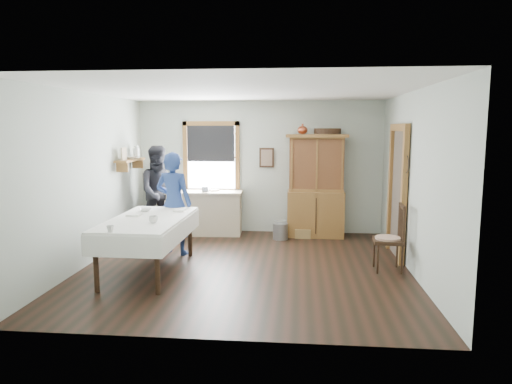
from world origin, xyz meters
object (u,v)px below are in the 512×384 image
Objects in this scene: dining_table at (149,245)px; spindle_chair at (388,237)px; work_counter at (204,213)px; woman_blue at (174,207)px; china_hutch at (316,186)px; pail at (280,231)px; wicker_basket at (303,233)px; figure_dark at (161,195)px.

spindle_chair is at bearing 6.46° from dining_table.
spindle_chair is at bearing -35.95° from work_counter.
dining_table is (-0.32, -2.52, -0.03)m from work_counter.
china_hutch is at bearing -136.17° from woman_blue.
china_hutch is 1.25× the size of woman_blue.
work_counter is 2.54m from dining_table.
china_hutch is at bearing -1.99° from work_counter.
spindle_chair is at bearing -46.91° from pail.
spindle_chair is 3.26× the size of pail.
wicker_basket is (2.01, -0.13, -0.35)m from work_counter.
spindle_chair is 2.39m from wicker_basket.
figure_dark is at bearing -51.29° from woman_blue.
woman_blue is (-1.77, -1.20, 0.66)m from pail.
work_counter is 4.91× the size of pail.
china_hutch is 1.21× the size of figure_dark.
dining_table is 1.10m from woman_blue.
dining_table is 6.54× the size of pail.
dining_table is 2.93m from pail.
wicker_basket is at bearing 126.29° from spindle_chair.
dining_table reaches higher than pail.
work_counter is at bearing 176.19° from wicker_basket.
woman_blue is (0.11, 1.02, 0.40)m from dining_table.
woman_blue is at bearing 173.75° from spindle_chair.
figure_dark is at bearing -171.75° from china_hutch.
china_hutch is at bearing 44.91° from dining_table.
pail is (-0.69, -0.34, -0.86)m from china_hutch.
wicker_basket is at bearing 45.78° from dining_table.
wicker_basket is (0.44, 0.16, -0.07)m from pail.
woman_blue is at bearing -146.90° from china_hutch.
wicker_basket is 2.70m from woman_blue.
dining_table is 3.35m from wicker_basket.
pail is (1.88, 2.22, -0.25)m from dining_table.
figure_dark is at bearing 102.29° from dining_table.
china_hutch reaches higher than work_counter.
wicker_basket is 0.18× the size of figure_dark.
dining_table is at bearing -130.26° from pail.
china_hutch is 2.44m from spindle_chair.
spindle_chair is at bearing -50.10° from figure_dark.
china_hutch reaches higher than pail.
pail is at bearing -25.34° from figure_dark.
china_hutch reaches higher than wicker_basket.
dining_table is at bearing -169.74° from spindle_chair.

